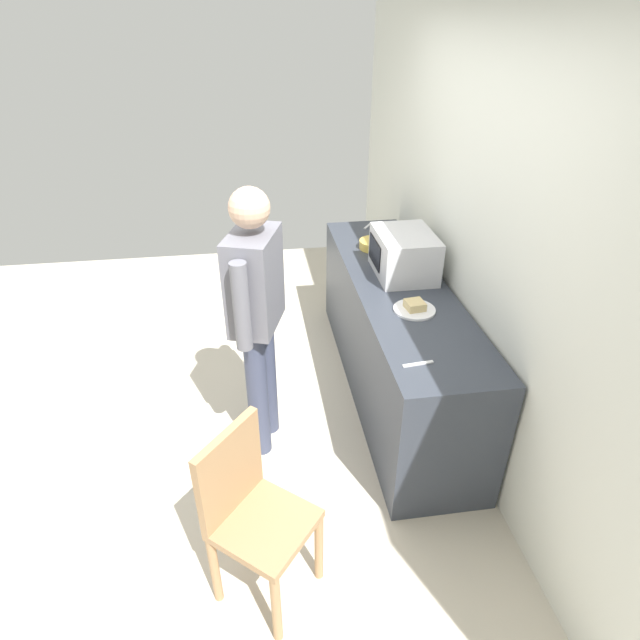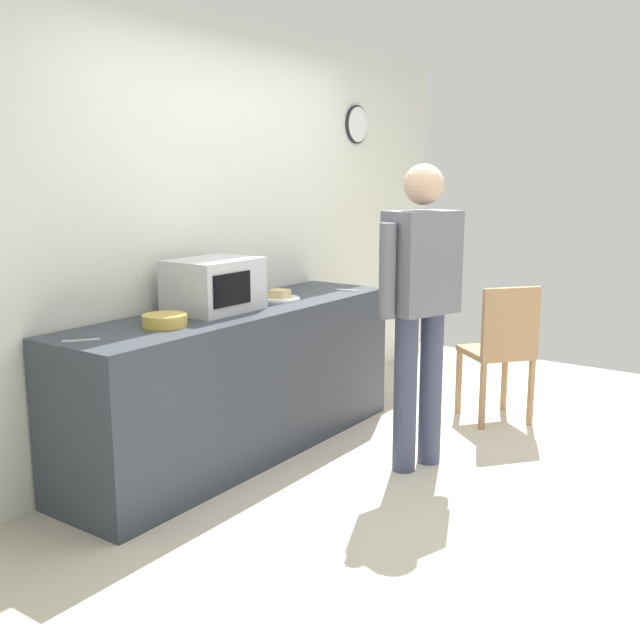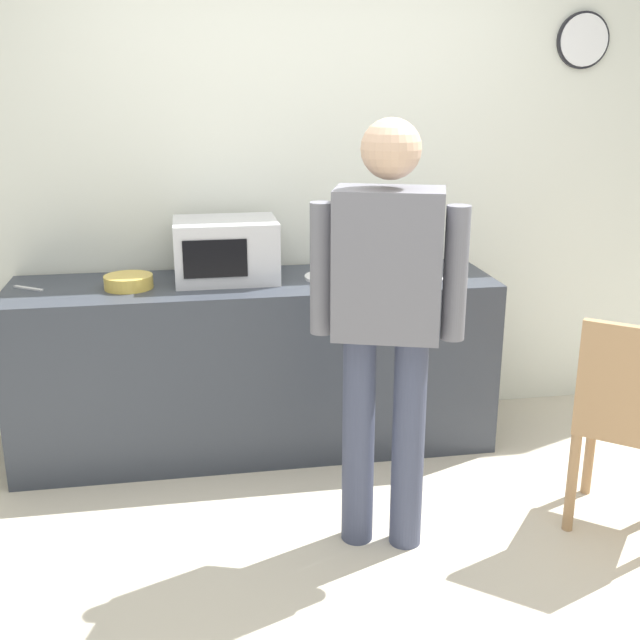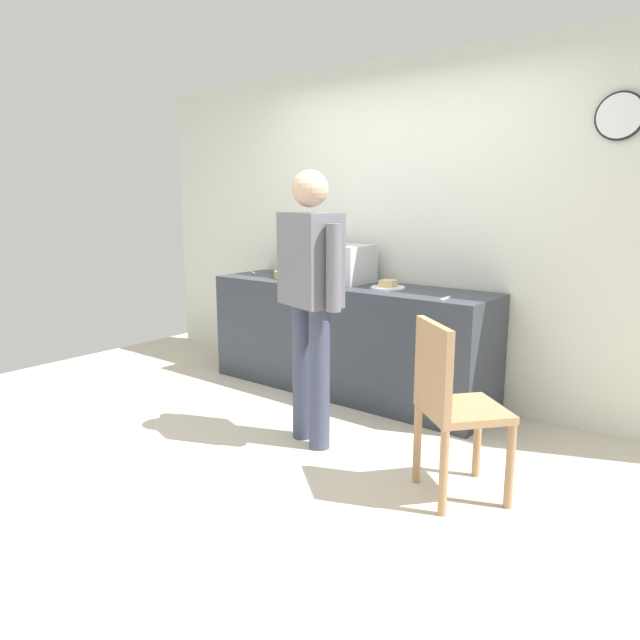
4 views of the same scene
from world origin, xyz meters
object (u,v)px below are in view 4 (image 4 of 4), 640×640
Objects in this scene: microwave at (339,263)px; salad_bowl at (288,274)px; sandwich_plate at (388,286)px; wooden_chair at (451,402)px; spoon_utensil at (253,273)px; person_standing at (310,288)px; fork_utensil at (446,298)px.

salad_bowl is (-0.47, -0.09, -0.12)m from microwave.
sandwich_plate is 0.98m from salad_bowl.
wooden_chair is (1.05, -1.06, -0.38)m from sandwich_plate.
spoon_utensil is 2.76m from wooden_chair.
spoon_utensil is 0.10× the size of person_standing.
spoon_utensil is at bearing -178.33° from microwave.
salad_bowl is 0.25× the size of wooden_chair.
wooden_chair is at bearing -23.76° from spoon_utensil.
wooden_chair is at bearing -45.29° from sandwich_plate.
sandwich_plate is 1.45m from spoon_utensil.
salad_bowl is at bearing -7.73° from spoon_utensil.
spoon_utensil is (-0.94, -0.03, -0.15)m from microwave.
sandwich_plate is at bearing 134.71° from wooden_chair.
person_standing is (1.49, -1.01, 0.12)m from spoon_utensil.
salad_bowl is at bearing -169.00° from microwave.
sandwich_plate is 1.52× the size of fork_utensil.
microwave reaches higher than spoon_utensil.
sandwich_plate is 1.12× the size of salad_bowl.
sandwich_plate is (0.51, -0.07, -0.13)m from microwave.
microwave is 2.94× the size of fork_utensil.
microwave is 2.17× the size of salad_bowl.
microwave reaches higher than fork_utensil.
microwave is at bearing 168.34° from fork_utensil.
microwave is 1.17m from person_standing.
spoon_utensil is (-1.45, 0.04, -0.02)m from sandwich_plate.
fork_utensil is 1.10m from wooden_chair.
fork_utensil is at bearing -11.66° from microwave.
salad_bowl is 1.36× the size of spoon_utensil.
wooden_chair is (1.01, -0.10, -0.48)m from person_standing.
fork_utensil is (0.55, -0.15, -0.02)m from sandwich_plate.
microwave is 1.99m from wooden_chair.
microwave is 0.49m from salad_bowl.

